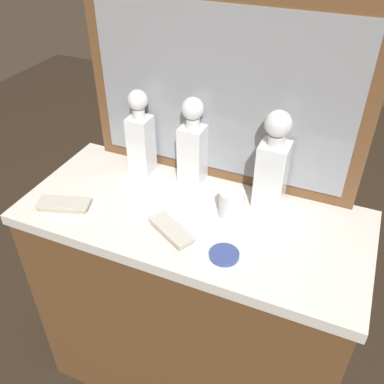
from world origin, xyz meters
TOP-DOWN VIEW (x-y plane):
  - ground_plane at (0.00, 0.00)m, footprint 6.00×6.00m
  - dresser at (0.00, 0.00)m, footprint 1.04×0.47m
  - dresser_mirror at (0.00, 0.22)m, footprint 0.88×0.03m
  - crystal_decanter_rear at (0.19, 0.15)m, footprint 0.09×0.09m
  - crystal_decanter_left at (-0.07, 0.17)m, footprint 0.08×0.08m
  - crystal_decanter_far_left at (-0.25, 0.15)m, footprint 0.07×0.07m
  - crystal_tumbler_center at (0.11, 0.04)m, footprint 0.07×0.07m
  - silver_brush_far_left at (-0.37, -0.13)m, footprint 0.17×0.10m
  - silver_brush_right at (-0.02, -0.11)m, footprint 0.16×0.12m
  - porcelain_dish at (0.15, -0.13)m, footprint 0.08×0.08m

SIDE VIEW (x-z plane):
  - ground_plane at x=0.00m, z-range 0.00..0.00m
  - dresser at x=0.00m, z-range 0.00..0.84m
  - porcelain_dish at x=0.15m, z-range 0.84..0.85m
  - silver_brush_far_left at x=-0.37m, z-range 0.84..0.86m
  - silver_brush_right at x=-0.02m, z-range 0.84..0.86m
  - crystal_tumbler_center at x=0.11m, z-range 0.83..0.92m
  - crystal_decanter_left at x=-0.07m, z-range 0.81..1.10m
  - crystal_decanter_far_left at x=-0.25m, z-range 0.81..1.10m
  - crystal_decanter_rear at x=0.19m, z-range 0.81..1.12m
  - dresser_mirror at x=0.00m, z-range 0.84..1.43m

